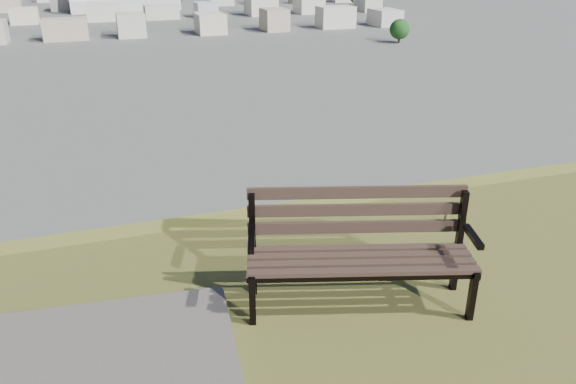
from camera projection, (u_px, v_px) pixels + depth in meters
name	position (u px, v px, depth m)	size (l,w,h in m)	color
park_bench	(359.00, 243.00, 4.96)	(2.07, 1.17, 1.03)	#3F2E24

